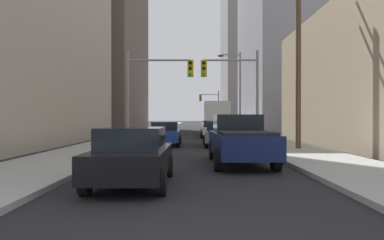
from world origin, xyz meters
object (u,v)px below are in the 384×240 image
(sedan_blue, at_px, (165,134))
(sedan_white, at_px, (211,129))
(traffic_signal_far_right, at_px, (210,103))
(sedan_grey, at_px, (219,134))
(traffic_signal_near_left, at_px, (156,81))
(city_bus, at_px, (215,116))
(sedan_black, at_px, (132,156))
(traffic_signal_near_right, at_px, (232,82))
(pickup_truck_navy, at_px, (239,140))

(sedan_blue, bearing_deg, sedan_white, 68.99)
(sedan_white, bearing_deg, traffic_signal_far_right, 87.45)
(sedan_grey, bearing_deg, traffic_signal_near_left, 176.47)
(city_bus, xyz_separation_m, sedan_grey, (-0.92, -17.98, -1.16))
(city_bus, distance_m, sedan_black, 31.39)
(traffic_signal_near_left, bearing_deg, traffic_signal_near_right, -0.00)
(pickup_truck_navy, bearing_deg, sedan_white, 90.28)
(sedan_black, relative_size, sedan_grey, 0.99)
(sedan_white, relative_size, traffic_signal_near_left, 0.71)
(pickup_truck_navy, bearing_deg, sedan_grey, 90.83)
(sedan_black, distance_m, sedan_grey, 13.51)
(traffic_signal_near_left, bearing_deg, sedan_black, -87.14)
(sedan_blue, bearing_deg, traffic_signal_near_left, -169.88)
(sedan_black, bearing_deg, sedan_grey, 76.01)
(sedan_grey, bearing_deg, sedan_blue, 174.29)
(sedan_grey, distance_m, sedan_white, 9.28)
(pickup_truck_navy, relative_size, traffic_signal_far_right, 0.91)
(pickup_truck_navy, relative_size, sedan_grey, 1.28)
(sedan_black, relative_size, sedan_white, 0.99)
(sedan_black, relative_size, traffic_signal_near_right, 0.70)
(traffic_signal_near_left, distance_m, traffic_signal_far_right, 33.92)
(traffic_signal_near_right, xyz_separation_m, traffic_signal_far_right, (0.26, 33.54, -0.03))
(traffic_signal_near_left, bearing_deg, sedan_blue, 10.12)
(city_bus, distance_m, traffic_signal_far_right, 15.94)
(sedan_blue, height_order, traffic_signal_near_left, traffic_signal_near_left)
(traffic_signal_near_left, bearing_deg, sedan_white, 66.27)
(sedan_blue, bearing_deg, traffic_signal_near_right, -1.30)
(city_bus, xyz_separation_m, sedan_white, (-0.88, -8.70, -1.16))
(sedan_blue, xyz_separation_m, traffic_signal_near_left, (-0.54, -0.10, 3.29))
(sedan_blue, bearing_deg, sedan_grey, -5.71)
(sedan_grey, bearing_deg, city_bus, 87.07)
(sedan_blue, relative_size, sedan_white, 0.99)
(sedan_grey, distance_m, traffic_signal_near_left, 5.14)
(traffic_signal_far_right, bearing_deg, traffic_signal_near_left, -98.58)
(sedan_white, distance_m, traffic_signal_near_left, 10.41)
(pickup_truck_navy, distance_m, traffic_signal_near_right, 9.52)
(city_bus, relative_size, traffic_signal_near_right, 1.93)
(pickup_truck_navy, distance_m, sedan_grey, 8.73)
(sedan_black, xyz_separation_m, sedan_blue, (-0.13, 13.45, 0.00))
(sedan_black, bearing_deg, traffic_signal_near_right, 72.81)
(traffic_signal_near_left, relative_size, traffic_signal_far_right, 1.00)
(sedan_grey, height_order, traffic_signal_near_left, traffic_signal_near_left)
(city_bus, distance_m, sedan_grey, 18.04)
(sedan_blue, height_order, sedan_white, same)
(sedan_white, xyz_separation_m, traffic_signal_far_right, (1.09, 24.50, 3.24))
(sedan_white, xyz_separation_m, traffic_signal_near_left, (-3.97, -9.04, 3.29))
(sedan_blue, distance_m, traffic_signal_near_right, 5.37)
(pickup_truck_navy, xyz_separation_m, sedan_white, (-0.09, 18.00, -0.16))
(sedan_blue, bearing_deg, city_bus, 76.25)
(pickup_truck_navy, height_order, sedan_blue, pickup_truck_navy)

